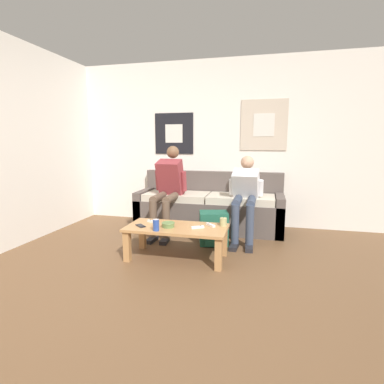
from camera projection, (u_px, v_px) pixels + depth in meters
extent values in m
plane|color=brown|center=(164.00, 309.00, 2.35)|extent=(18.00, 18.00, 0.00)
cube|color=white|center=(218.00, 144.00, 4.71)|extent=(10.00, 0.05, 2.55)
cube|color=black|center=(174.00, 134.00, 4.82)|extent=(0.64, 0.01, 0.65)
cube|color=silver|center=(174.00, 134.00, 4.81)|extent=(0.29, 0.01, 0.29)
cube|color=beige|center=(264.00, 125.00, 4.47)|extent=(0.68, 0.01, 0.75)
cube|color=silver|center=(264.00, 125.00, 4.46)|extent=(0.31, 0.01, 0.34)
cube|color=#564C47|center=(212.00, 198.00, 4.78)|extent=(2.16, 0.13, 0.84)
cube|color=#564C47|center=(208.00, 215.00, 4.46)|extent=(2.16, 0.59, 0.44)
cube|color=#564C47|center=(144.00, 208.00, 4.69)|extent=(0.12, 0.59, 0.56)
cube|color=#564C47|center=(279.00, 215.00, 4.21)|extent=(0.12, 0.59, 0.56)
cube|color=beige|center=(177.00, 196.00, 4.53)|extent=(0.94, 0.55, 0.10)
cube|color=beige|center=(241.00, 199.00, 4.31)|extent=(0.94, 0.55, 0.10)
cube|color=#B27F4C|center=(177.00, 228.00, 3.33)|extent=(1.12, 0.53, 0.03)
cube|color=#B27F4C|center=(142.00, 235.00, 3.68)|extent=(0.07, 0.07, 0.34)
cube|color=#B27F4C|center=(224.00, 241.00, 3.44)|extent=(0.07, 0.07, 0.34)
cube|color=#B27F4C|center=(127.00, 246.00, 3.27)|extent=(0.07, 0.07, 0.34)
cube|color=#B27F4C|center=(219.00, 254.00, 3.04)|extent=(0.07, 0.07, 0.34)
cylinder|color=brown|center=(158.00, 198.00, 4.13)|extent=(0.11, 0.41, 0.11)
cylinder|color=brown|center=(153.00, 219.00, 3.97)|extent=(0.10, 0.10, 0.51)
cube|color=#232328|center=(152.00, 240.00, 3.95)|extent=(0.11, 0.25, 0.05)
cylinder|color=brown|center=(171.00, 198.00, 4.09)|extent=(0.11, 0.41, 0.11)
cylinder|color=brown|center=(166.00, 220.00, 3.93)|extent=(0.10, 0.10, 0.51)
cube|color=#232328|center=(165.00, 241.00, 3.91)|extent=(0.11, 0.25, 0.05)
cube|color=maroon|center=(171.00, 178.00, 4.34)|extent=(0.36, 0.38, 0.56)
sphere|color=brown|center=(173.00, 152.00, 4.40)|extent=(0.18, 0.18, 0.18)
cylinder|color=maroon|center=(158.00, 180.00, 4.41)|extent=(0.08, 0.12, 0.29)
cylinder|color=maroon|center=(184.00, 181.00, 4.32)|extent=(0.08, 0.12, 0.29)
cylinder|color=#384256|center=(237.00, 201.00, 3.87)|extent=(0.11, 0.42, 0.11)
cylinder|color=#384256|center=(235.00, 225.00, 3.71)|extent=(0.10, 0.10, 0.51)
cube|color=#232328|center=(234.00, 247.00, 3.69)|extent=(0.11, 0.25, 0.05)
cylinder|color=#384256|center=(251.00, 202.00, 3.83)|extent=(0.11, 0.42, 0.11)
cylinder|color=#384256|center=(250.00, 226.00, 3.67)|extent=(0.10, 0.10, 0.51)
cube|color=#232328|center=(249.00, 248.00, 3.64)|extent=(0.11, 0.25, 0.05)
cube|color=silver|center=(246.00, 185.00, 4.11)|extent=(0.38, 0.41, 0.46)
sphere|color=tan|center=(247.00, 162.00, 4.20)|extent=(0.18, 0.18, 0.18)
cylinder|color=silver|center=(232.00, 187.00, 4.17)|extent=(0.08, 0.13, 0.23)
cylinder|color=silver|center=(260.00, 188.00, 4.08)|extent=(0.08, 0.13, 0.23)
cube|color=#1E5642|center=(214.00, 228.00, 3.83)|extent=(0.41, 0.35, 0.42)
cube|color=#1E5642|center=(214.00, 238.00, 3.73)|extent=(0.26, 0.15, 0.19)
cylinder|color=#607F47|center=(168.00, 225.00, 3.30)|extent=(0.14, 0.14, 0.05)
torus|color=#607F47|center=(168.00, 223.00, 3.30)|extent=(0.15, 0.15, 0.02)
cylinder|color=tan|center=(223.00, 222.00, 3.34)|extent=(0.08, 0.08, 0.09)
cylinder|color=black|center=(223.00, 217.00, 3.34)|extent=(0.00, 0.00, 0.01)
cylinder|color=#28479E|center=(156.00, 225.00, 3.16)|extent=(0.07, 0.07, 0.12)
cylinder|color=silver|center=(156.00, 219.00, 3.15)|extent=(0.06, 0.06, 0.00)
cube|color=white|center=(198.00, 227.00, 3.26)|extent=(0.14, 0.10, 0.02)
cylinder|color=#333842|center=(200.00, 226.00, 3.26)|extent=(0.01, 0.01, 0.00)
cube|color=white|center=(152.00, 222.00, 3.49)|extent=(0.15, 0.09, 0.02)
cylinder|color=#333842|center=(150.00, 220.00, 3.50)|extent=(0.01, 0.01, 0.00)
cube|color=white|center=(210.00, 225.00, 3.35)|extent=(0.12, 0.13, 0.02)
cylinder|color=#333842|center=(209.00, 223.00, 3.37)|extent=(0.01, 0.01, 0.00)
cube|color=black|center=(141.00, 226.00, 3.34)|extent=(0.14, 0.14, 0.01)
cube|color=black|center=(141.00, 225.00, 3.34)|extent=(0.13, 0.13, 0.00)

